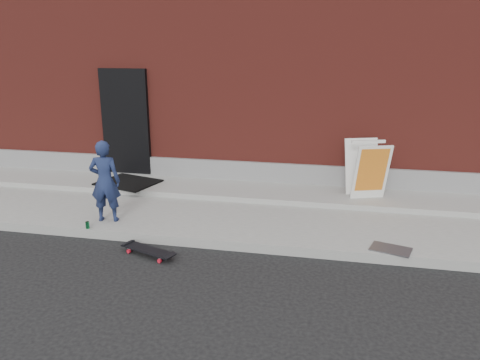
% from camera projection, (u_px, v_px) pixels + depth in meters
% --- Properties ---
extents(ground, '(80.00, 80.00, 0.00)m').
position_uv_depth(ground, '(206.00, 249.00, 7.16)').
color(ground, black).
rests_on(ground, ground).
extents(sidewalk, '(20.00, 3.00, 0.15)m').
position_uv_depth(sidewalk, '(228.00, 211.00, 8.55)').
color(sidewalk, gray).
rests_on(sidewalk, ground).
extents(apron, '(20.00, 1.20, 0.10)m').
position_uv_depth(apron, '(239.00, 190.00, 9.36)').
color(apron, gray).
rests_on(apron, sidewalk).
extents(building, '(20.00, 8.10, 5.00)m').
position_uv_depth(building, '(272.00, 63.00, 13.03)').
color(building, maroon).
rests_on(building, ground).
extents(child, '(0.55, 0.41, 1.38)m').
position_uv_depth(child, '(105.00, 181.00, 7.71)').
color(child, '#1B254B').
rests_on(child, sidewalk).
extents(skateboard, '(0.90, 0.52, 0.10)m').
position_uv_depth(skateboard, '(148.00, 250.00, 6.92)').
color(skateboard, red).
rests_on(skateboard, ground).
extents(pizza_sign, '(0.85, 0.93, 1.07)m').
position_uv_depth(pizza_sign, '(367.00, 169.00, 8.68)').
color(pizza_sign, white).
rests_on(pizza_sign, apron).
extents(soda_can, '(0.07, 0.07, 0.12)m').
position_uv_depth(soda_can, '(87.00, 225.00, 7.54)').
color(soda_can, '#17763D').
rests_on(soda_can, sidewalk).
extents(doormat, '(1.34, 1.19, 0.03)m').
position_uv_depth(doormat, '(128.00, 182.00, 9.65)').
color(doormat, black).
rests_on(doormat, apron).
extents(utility_plate, '(0.64, 0.51, 0.02)m').
position_uv_depth(utility_plate, '(391.00, 249.00, 6.78)').
color(utility_plate, '#525357').
rests_on(utility_plate, sidewalk).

